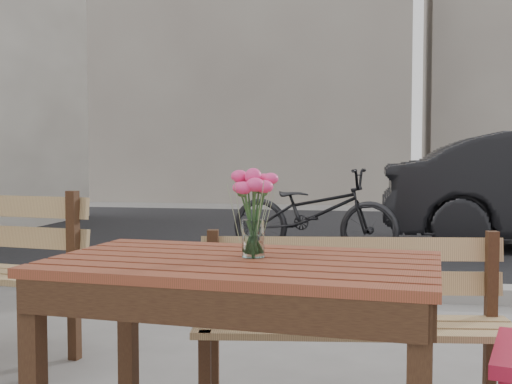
% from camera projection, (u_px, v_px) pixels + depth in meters
% --- Properties ---
extents(street, '(30.00, 8.12, 0.12)m').
position_uv_depth(street, '(354.00, 254.00, 7.14)').
color(street, black).
rests_on(street, ground).
extents(backdrop_buildings, '(15.50, 4.00, 8.00)m').
position_uv_depth(backdrop_buildings, '(374.00, 57.00, 16.06)').
color(backdrop_buildings, gray).
rests_on(backdrop_buildings, ground).
extents(main_table, '(1.33, 0.85, 0.78)m').
position_uv_depth(main_table, '(242.00, 298.00, 2.12)').
color(main_table, brown).
rests_on(main_table, ground).
extents(main_bench, '(1.35, 0.57, 0.82)m').
position_uv_depth(main_bench, '(353.00, 304.00, 2.71)').
color(main_bench, '#9C7C51').
rests_on(main_bench, ground).
extents(main_vase, '(0.16, 0.16, 0.30)m').
position_uv_depth(main_vase, '(253.00, 202.00, 2.14)').
color(main_vase, white).
rests_on(main_vase, main_table).
extents(bicycle, '(1.96, 0.95, 0.99)m').
position_uv_depth(bicycle, '(314.00, 213.00, 7.06)').
color(bicycle, black).
rests_on(bicycle, ground).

